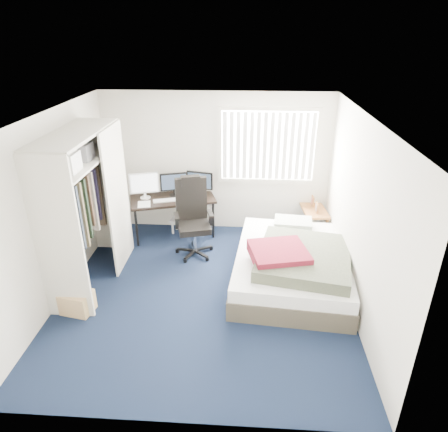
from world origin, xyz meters
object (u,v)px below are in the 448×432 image
desk (173,196)px  bed (293,264)px  office_chair (193,225)px  nightstand (313,212)px

desk → bed: 2.49m
office_chair → nightstand: bearing=19.0°
desk → office_chair: office_chair is taller
desk → bed: desk is taller
desk → nightstand: 2.52m
desk → bed: (2.01, -1.39, -0.45)m
desk → office_chair: bearing=-54.4°
office_chair → desk: bearing=125.6°
office_chair → bed: 1.76m
office_chair → nightstand: 2.18m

